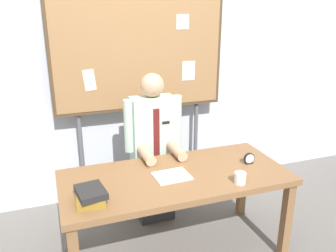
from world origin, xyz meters
TOP-DOWN VIEW (x-y plane):
  - ground_plane at (0.00, 0.00)m, footprint 12.00×12.00m
  - back_wall at (0.00, 1.19)m, footprint 6.40×0.08m
  - desk at (0.00, 0.00)m, footprint 1.80×0.81m
  - person at (0.00, 0.59)m, footprint 0.55×0.56m
  - bulletin_board at (0.00, 0.99)m, footprint 1.71×0.09m
  - book_stack at (-0.69, -0.19)m, footprint 0.21×0.25m
  - open_notebook at (-0.04, -0.02)m, footprint 0.28×0.23m
  - desk_clock at (0.66, -0.01)m, footprint 0.10×0.04m
  - coffee_mug at (0.41, -0.29)m, footprint 0.09×0.09m

SIDE VIEW (x-z plane):
  - ground_plane at x=0.00m, z-range 0.00..0.00m
  - desk at x=0.00m, z-range 0.29..1.03m
  - person at x=0.00m, z-range -0.05..1.40m
  - open_notebook at x=-0.04m, z-range 0.74..0.75m
  - desk_clock at x=0.66m, z-range 0.73..0.83m
  - coffee_mug at x=0.41m, z-range 0.74..0.83m
  - book_stack at x=-0.69m, z-range 0.74..0.84m
  - back_wall at x=0.00m, z-range 0.00..2.70m
  - bulletin_board at x=0.00m, z-range 0.48..2.72m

